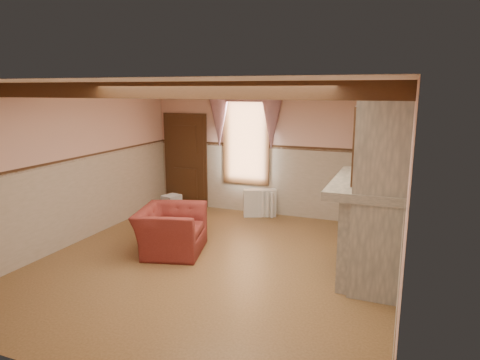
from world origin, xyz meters
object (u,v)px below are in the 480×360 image
at_px(side_table, 172,220).
at_px(radiator, 260,203).
at_px(armchair, 171,230).
at_px(oil_lamp, 374,165).
at_px(bowl, 372,175).
at_px(mantel_clock, 375,164).

xyz_separation_m(side_table, radiator, (1.18, 1.69, 0.02)).
xyz_separation_m(armchair, radiator, (0.72, 2.51, -0.08)).
bearing_deg(oil_lamp, radiator, 146.68).
height_order(side_table, oil_lamp, oil_lamp).
height_order(side_table, radiator, radiator).
height_order(armchair, bowl, bowl).
relative_size(radiator, oil_lamp, 2.50).
height_order(armchair, oil_lamp, oil_lamp).
bearing_deg(mantel_clock, armchair, -158.94).
xyz_separation_m(armchair, mantel_clock, (3.15, 1.21, 1.14)).
bearing_deg(bowl, oil_lamp, 90.00).
bearing_deg(radiator, oil_lamp, -57.87).
bearing_deg(mantel_clock, side_table, -173.80).
height_order(radiator, oil_lamp, oil_lamp).
distance_m(armchair, radiator, 2.61).
bearing_deg(radiator, mantel_clock, -52.66).
bearing_deg(oil_lamp, bowl, -90.00).
height_order(mantel_clock, oil_lamp, oil_lamp).
distance_m(armchair, bowl, 3.37).
distance_m(side_table, radiator, 2.06).
height_order(armchair, mantel_clock, mantel_clock).
xyz_separation_m(radiator, mantel_clock, (2.42, -1.30, 1.22)).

